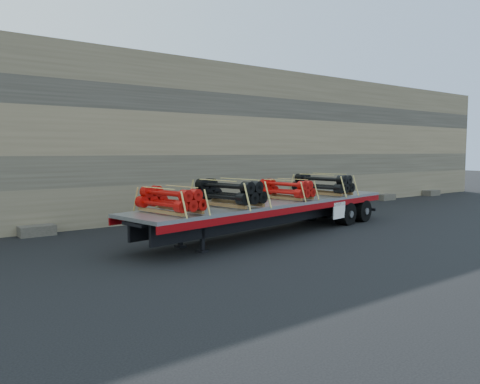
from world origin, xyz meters
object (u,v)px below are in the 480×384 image
object	(u,v)px
bundle_front	(170,201)
bundle_midrear	(286,190)
bundle_rear	(323,185)
bundle_midfront	(228,193)
trailer	(272,217)

from	to	relation	value
bundle_front	bundle_midrear	distance (m)	5.42
bundle_front	bundle_rear	bearing A→B (deg)	0.00
bundle_front	bundle_midfront	bearing A→B (deg)	0.00
bundle_front	bundle_midfront	xyz separation A→B (m)	(2.33, 0.41, 0.06)
bundle_midrear	bundle_front	bearing A→B (deg)	-180.00
bundle_front	bundle_midrear	world-z (taller)	bundle_front
bundle_front	bundle_midfront	distance (m)	2.37
trailer	bundle_midfront	bearing A→B (deg)	180.00
bundle_front	bundle_rear	world-z (taller)	bundle_rear
bundle_midrear	bundle_rear	bearing A→B (deg)	0.00
trailer	bundle_front	distance (m)	4.70
trailer	bundle_midrear	world-z (taller)	bundle_midrear
bundle_rear	bundle_front	bearing A→B (deg)	180.00
trailer	bundle_midrear	size ratio (longest dim) A/B	5.96
bundle_front	bundle_midrear	size ratio (longest dim) A/B	1.03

